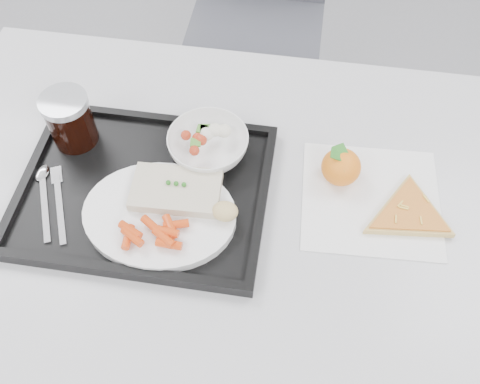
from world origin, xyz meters
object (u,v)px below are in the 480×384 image
tangerine (341,167)px  tray (145,191)px  cola_glass (70,119)px  pizza_slice (409,213)px  dinner_plate (160,215)px  salad_bowl (208,145)px  table (228,218)px

tangerine → tray: bearing=-165.8°
cola_glass → pizza_slice: 0.64m
dinner_plate → tangerine: size_ratio=3.29×
salad_bowl → table: bearing=-61.0°
tangerine → table: bearing=-158.4°
dinner_plate → tangerine: tangerine is taller
dinner_plate → tray: bearing=128.1°
salad_bowl → tray: bearing=-135.2°
table → pizza_slice: (0.33, 0.01, 0.08)m
cola_glass → tangerine: size_ratio=1.32×
pizza_slice → table: bearing=-177.8°
tangerine → cola_glass: bearing=179.1°
dinner_plate → salad_bowl: bearing=69.7°
table → dinner_plate: bearing=-148.8°
salad_bowl → cola_glass: size_ratio=1.41×
pizza_slice → tray: bearing=-177.3°
table → pizza_slice: 0.34m
dinner_plate → salad_bowl: 0.17m
table → salad_bowl: size_ratio=7.89×
salad_bowl → dinner_plate: bearing=-110.3°
pizza_slice → tangerine: bearing=152.4°
tray → pizza_slice: tray is taller
tray → cola_glass: size_ratio=4.17×
cola_glass → pizza_slice: (0.64, -0.07, -0.06)m
cola_glass → pizza_slice: size_ratio=0.41×
salad_bowl → pizza_slice: salad_bowl is taller
tray → salad_bowl: size_ratio=2.96×
table → pizza_slice: bearing=2.2°
dinner_plate → pizza_slice: (0.43, 0.08, -0.01)m
tray → tangerine: 0.36m
cola_glass → table: bearing=-15.6°
tray → cola_glass: bearing=148.8°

